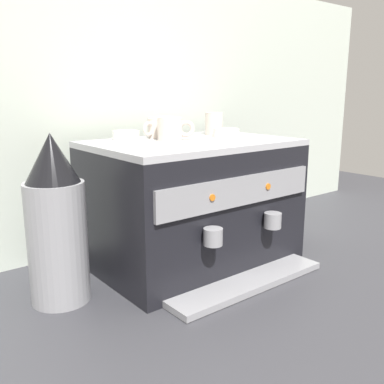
# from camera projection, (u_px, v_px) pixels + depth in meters

# --- Properties ---
(ground_plane) EXTENTS (4.00, 4.00, 0.00)m
(ground_plane) POSITION_uv_depth(u_px,v_px,m) (192.00, 260.00, 1.55)
(ground_plane) COLOR #38383D
(tiled_backsplash_wall) EXTENTS (2.80, 0.03, 1.05)m
(tiled_backsplash_wall) POSITION_uv_depth(u_px,v_px,m) (139.00, 109.00, 1.68)
(tiled_backsplash_wall) COLOR silver
(tiled_backsplash_wall) RESTS_ON ground_plane
(espresso_machine) EXTENTS (0.68, 0.56, 0.43)m
(espresso_machine) POSITION_uv_depth(u_px,v_px,m) (193.00, 203.00, 1.50)
(espresso_machine) COLOR black
(espresso_machine) RESTS_ON ground_plane
(ceramic_cup_0) EXTENTS (0.10, 0.06, 0.07)m
(ceramic_cup_0) POSITION_uv_depth(u_px,v_px,m) (156.00, 128.00, 1.51)
(ceramic_cup_0) COLOR beige
(ceramic_cup_0) RESTS_ON espresso_machine
(ceramic_cup_1) EXTENTS (0.07, 0.11, 0.08)m
(ceramic_cup_1) POSITION_uv_depth(u_px,v_px,m) (214.00, 124.00, 1.63)
(ceramic_cup_1) COLOR beige
(ceramic_cup_1) RESTS_ON espresso_machine
(ceramic_cup_2) EXTENTS (0.11, 0.10, 0.08)m
(ceramic_cup_2) POSITION_uv_depth(u_px,v_px,m) (171.00, 129.00, 1.44)
(ceramic_cup_2) COLOR beige
(ceramic_cup_2) RESTS_ON espresso_machine
(ceramic_bowl_0) EXTENTS (0.09, 0.09, 0.03)m
(ceramic_bowl_0) POSITION_uv_depth(u_px,v_px,m) (226.00, 133.00, 1.55)
(ceramic_bowl_0) COLOR white
(ceramic_bowl_0) RESTS_ON espresso_machine
(ceramic_bowl_1) EXTENTS (0.09, 0.09, 0.03)m
(ceramic_bowl_1) POSITION_uv_depth(u_px,v_px,m) (126.00, 135.00, 1.46)
(ceramic_bowl_1) COLOR white
(ceramic_bowl_1) RESTS_ON espresso_machine
(coffee_grinder) EXTENTS (0.17, 0.17, 0.48)m
(coffee_grinder) POSITION_uv_depth(u_px,v_px,m) (57.00, 224.00, 1.20)
(coffee_grinder) COLOR #939399
(coffee_grinder) RESTS_ON ground_plane
(milk_pitcher) EXTENTS (0.09, 0.09, 0.12)m
(milk_pitcher) POSITION_uv_depth(u_px,v_px,m) (292.00, 220.00, 1.82)
(milk_pitcher) COLOR #B7B7BC
(milk_pitcher) RESTS_ON ground_plane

